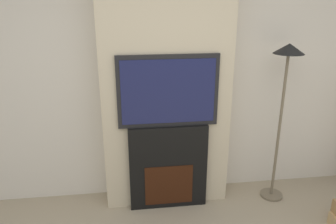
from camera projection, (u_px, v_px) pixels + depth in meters
wall_back at (164, 75)px, 3.43m from camera, size 6.00×0.06×2.70m
chimney_breast at (166, 80)px, 3.26m from camera, size 1.29×0.31×2.70m
fireplace at (168, 167)px, 3.42m from camera, size 0.81×0.15×0.92m
television at (168, 91)px, 3.14m from camera, size 0.98×0.07×0.71m
floor_lamp at (285, 79)px, 3.26m from camera, size 0.30×0.30×1.71m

